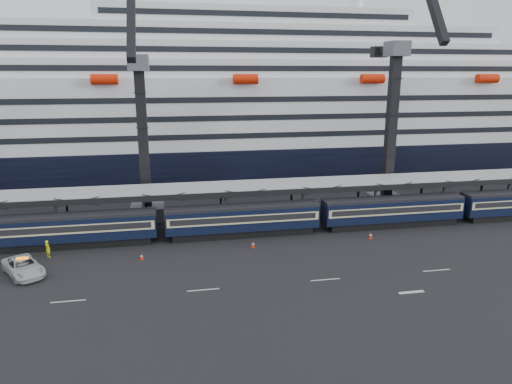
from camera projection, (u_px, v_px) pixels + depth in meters
ground at (331, 262)px, 49.04m from camera, size 260.00×260.00×0.00m
lane_markings at (426, 277)px, 45.51m from camera, size 111.00×4.27×0.02m
train at (269, 217)px, 57.17m from camera, size 133.05×3.00×4.05m
canopy at (297, 185)px, 61.03m from camera, size 130.00×6.25×5.53m
cruise_ship at (249, 112)px, 89.49m from camera, size 214.09×28.84×34.00m
crane_dark_near at (143, 134)px, 60.17m from camera, size 4.50×17.75×35.08m
crane_dark_mid at (393, 119)px, 65.06m from camera, size 4.50×18.24×39.64m
pickup_truck at (23, 267)px, 45.79m from camera, size 5.66×6.70×1.70m
worker at (48, 249)px, 50.21m from camera, size 0.84×0.82×1.95m
traffic_cone_c at (142, 256)px, 49.72m from camera, size 0.35×0.35×0.70m
traffic_cone_d at (253, 244)px, 53.11m from camera, size 0.40×0.40×0.79m
traffic_cone_e at (371, 235)px, 56.00m from camera, size 0.42×0.42×0.84m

